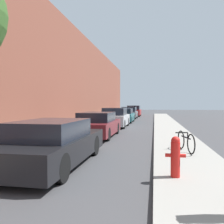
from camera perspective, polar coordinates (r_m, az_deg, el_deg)
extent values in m
plane|color=#3D3D3F|center=(14.63, 2.58, -4.79)|extent=(120.00, 120.00, 0.00)
cube|color=gray|center=(15.27, -8.30, -4.30)|extent=(2.00, 52.00, 0.12)
cube|color=gray|center=(14.53, 14.03, -4.66)|extent=(2.00, 52.00, 0.12)
cube|color=brown|center=(15.80, -13.08, 9.24)|extent=(0.70, 52.00, 7.47)
cylinder|color=black|center=(8.55, -14.72, -7.43)|extent=(0.22, 0.65, 0.65)
cylinder|color=black|center=(8.02, -4.39, -7.99)|extent=(0.22, 0.65, 0.65)
cylinder|color=black|center=(5.38, -12.22, -12.96)|extent=(0.22, 0.65, 0.65)
cube|color=black|center=(6.92, -13.77, -8.31)|extent=(1.78, 4.59, 0.60)
cube|color=black|center=(6.68, -14.45, -4.00)|extent=(1.57, 2.38, 0.48)
cylinder|color=black|center=(14.00, -5.22, -3.81)|extent=(0.22, 0.63, 0.63)
cylinder|color=black|center=(13.67, 1.10, -3.94)|extent=(0.22, 0.63, 0.63)
cylinder|color=black|center=(11.41, -8.87, -5.12)|extent=(0.22, 0.63, 0.63)
cylinder|color=black|center=(11.00, -1.14, -5.36)|extent=(0.22, 0.63, 0.63)
cube|color=maroon|center=(12.48, -3.43, -3.69)|extent=(1.77, 4.41, 0.64)
cube|color=black|center=(12.26, -3.63, -1.18)|extent=(1.56, 2.29, 0.48)
cylinder|color=black|center=(19.14, -0.93, -2.25)|extent=(0.22, 0.64, 0.64)
cylinder|color=black|center=(18.90, 3.71, -2.31)|extent=(0.22, 0.64, 0.64)
cylinder|color=black|center=(16.73, -2.56, -2.85)|extent=(0.22, 0.64, 0.64)
cylinder|color=black|center=(16.46, 2.75, -2.93)|extent=(0.22, 0.64, 0.64)
cube|color=silver|center=(17.78, 0.77, -1.87)|extent=(1.77, 3.98, 0.72)
cube|color=black|center=(17.59, 0.68, 0.13)|extent=(1.56, 2.07, 0.53)
cylinder|color=black|center=(23.74, 1.43, -1.49)|extent=(0.22, 0.61, 0.61)
cylinder|color=black|center=(23.56, 5.10, -1.52)|extent=(0.22, 0.61, 0.61)
cylinder|color=black|center=(21.26, 0.40, -1.88)|extent=(0.22, 0.61, 0.61)
cylinder|color=black|center=(21.06, 4.49, -1.92)|extent=(0.22, 0.61, 0.61)
cube|color=#1E6066|center=(22.38, 2.87, -1.22)|extent=(1.73, 4.06, 0.65)
cube|color=black|center=(22.20, 2.82, 0.20)|extent=(1.52, 2.11, 0.47)
cylinder|color=black|center=(29.56, 2.93, -0.73)|extent=(0.22, 0.71, 0.71)
cylinder|color=black|center=(29.40, 5.96, -0.75)|extent=(0.22, 0.71, 0.71)
cylinder|color=black|center=(27.03, 2.25, -0.98)|extent=(0.22, 0.71, 0.71)
cylinder|color=black|center=(26.86, 5.56, -1.00)|extent=(0.22, 0.71, 0.71)
cube|color=slate|center=(28.19, 4.19, -0.53)|extent=(1.78, 4.13, 0.64)
cube|color=black|center=(28.01, 4.15, 0.67)|extent=(1.57, 2.15, 0.55)
cylinder|color=black|center=(35.11, 4.09, -0.33)|extent=(0.22, 0.70, 0.70)
cylinder|color=black|center=(34.97, 6.80, -0.34)|extent=(0.22, 0.70, 0.70)
cylinder|color=black|center=(32.53, 3.60, -0.50)|extent=(0.22, 0.70, 0.70)
cylinder|color=black|center=(32.38, 6.53, -0.52)|extent=(0.22, 0.70, 0.70)
cube|color=maroon|center=(33.73, 5.26, -0.07)|extent=(1.89, 4.19, 0.73)
cube|color=black|center=(33.55, 5.24, 1.05)|extent=(1.67, 2.18, 0.59)
cylinder|color=red|center=(5.42, 14.99, -10.99)|extent=(0.20, 0.20, 0.76)
sphere|color=red|center=(5.34, 15.02, -6.68)|extent=(0.19, 0.19, 0.19)
cylinder|color=red|center=(5.39, 13.36, -10.06)|extent=(0.13, 0.08, 0.08)
cylinder|color=red|center=(5.41, 16.62, -10.03)|extent=(0.13, 0.08, 0.08)
torus|color=black|center=(8.82, 16.24, -6.39)|extent=(0.18, 0.64, 0.65)
torus|color=black|center=(7.95, 18.47, -7.31)|extent=(0.18, 0.64, 0.65)
cube|color=black|center=(8.36, 17.31, -5.85)|extent=(0.21, 0.77, 0.04)
cylinder|color=black|center=(8.19, 17.72, -5.38)|extent=(0.04, 0.04, 0.18)
cube|color=black|center=(8.71, 16.42, -4.78)|extent=(0.44, 0.13, 0.04)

